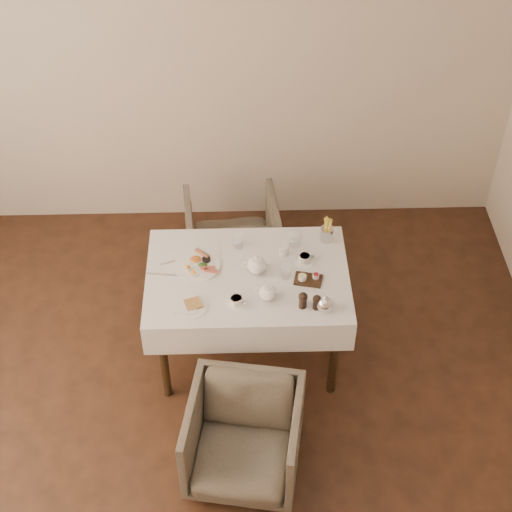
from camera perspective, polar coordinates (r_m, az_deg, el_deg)
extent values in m
plane|color=black|center=(4.92, -3.04, -15.95)|extent=(5.00, 5.00, 0.00)
plane|color=white|center=(2.84, -5.26, 15.29)|extent=(5.00, 5.00, 0.00)
plane|color=beige|center=(5.72, -3.32, 14.38)|extent=(4.50, 0.00, 4.50)
cube|color=black|center=(4.95, -0.63, -1.64)|extent=(1.20, 0.80, 0.04)
cube|color=white|center=(5.01, -0.62, -2.31)|extent=(1.28, 0.88, 0.23)
cylinder|color=black|center=(5.48, -6.33, -1.94)|extent=(0.06, 0.06, 0.70)
cylinder|color=black|center=(5.49, 4.98, -1.72)|extent=(0.06, 0.06, 0.70)
cylinder|color=black|center=(5.03, -6.74, -7.48)|extent=(0.06, 0.06, 0.70)
cylinder|color=black|center=(5.04, 5.69, -7.23)|extent=(0.06, 0.06, 0.70)
imported|color=#4A4236|center=(4.71, -0.88, -13.10)|extent=(0.75, 0.76, 0.60)
imported|color=#4A4236|center=(5.83, -1.72, 1.26)|extent=(0.73, 0.75, 0.63)
cylinder|color=white|center=(4.99, -4.31, -0.68)|extent=(0.30, 0.30, 0.01)
ellipsoid|color=#C76923|center=(5.02, -4.42, -0.18)|extent=(0.07, 0.07, 0.03)
cylinder|color=brown|center=(5.04, -3.93, 0.18)|extent=(0.10, 0.09, 0.03)
cylinder|color=black|center=(5.01, -3.64, -0.27)|extent=(0.06, 0.06, 0.02)
cube|color=maroon|center=(4.94, -3.41, -0.99)|extent=(0.10, 0.05, 0.01)
ellipsoid|color=#264C19|center=(4.98, -3.89, -0.63)|extent=(0.06, 0.05, 0.02)
cylinder|color=white|center=(4.75, -4.72, -3.67)|extent=(0.20, 0.20, 0.01)
cube|color=olive|center=(4.75, -4.59, -3.48)|extent=(0.12, 0.12, 0.01)
cube|color=white|center=(4.73, -5.13, -3.83)|extent=(0.13, 0.10, 0.02)
cylinder|color=white|center=(5.04, 2.04, 0.44)|extent=(0.06, 0.06, 0.07)
cylinder|color=white|center=(4.75, -1.44, -3.50)|extent=(0.12, 0.12, 0.01)
cylinder|color=white|center=(4.73, -1.44, -3.26)|extent=(0.10, 0.10, 0.05)
cylinder|color=brown|center=(4.71, -1.45, -3.06)|extent=(0.07, 0.07, 0.00)
cylinder|color=white|center=(5.02, 3.55, -0.41)|extent=(0.12, 0.12, 0.01)
cylinder|color=white|center=(5.00, 3.56, -0.17)|extent=(0.09, 0.09, 0.05)
cylinder|color=brown|center=(4.98, 3.57, 0.02)|extent=(0.07, 0.07, 0.00)
cylinder|color=silver|center=(5.09, -1.32, 1.12)|extent=(0.08, 0.08, 0.10)
cylinder|color=silver|center=(4.89, 2.19, -1.13)|extent=(0.08, 0.08, 0.09)
cylinder|color=silver|center=(5.10, 2.83, 1.22)|extent=(0.07, 0.07, 0.10)
cube|color=black|center=(4.90, 3.82, -1.73)|extent=(0.19, 0.15, 0.02)
cylinder|color=white|center=(4.88, 3.39, -1.56)|extent=(0.05, 0.05, 0.03)
cylinder|color=maroon|center=(4.89, 4.37, -1.46)|extent=(0.04, 0.04, 0.03)
cylinder|color=silver|center=(5.15, 5.17, 1.59)|extent=(0.09, 0.09, 0.10)
cube|color=silver|center=(5.04, -6.04, -0.38)|extent=(0.17, 0.08, 0.00)
cube|color=silver|center=(4.96, -6.83, -1.35)|extent=(0.20, 0.04, 0.00)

